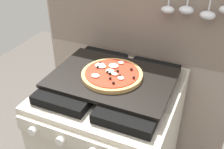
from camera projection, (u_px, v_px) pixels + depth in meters
kitchen_backsplash at (136, 66)px, 1.52m from camera, size 1.10×0.09×1.55m
stove at (112, 149)px, 1.44m from camera, size 0.60×0.64×0.90m
baking_tray at (112, 78)px, 1.20m from camera, size 0.54×0.38×0.02m
pizza_left at (112, 75)px, 1.19m from camera, size 0.27×0.27×0.03m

